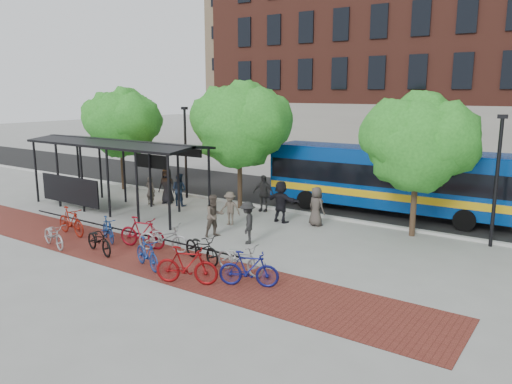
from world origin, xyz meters
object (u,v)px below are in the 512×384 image
Objects in this scene: bike_9 at (187,265)px; bike_10 at (240,258)px; bike_4 at (99,240)px; tree_a at (122,120)px; lamp_post_left at (186,150)px; pedestrian_9 at (247,223)px; pedestrian_8 at (214,216)px; bus_shelter at (114,151)px; pedestrian_1 at (150,191)px; bus at (389,177)px; bike_11 at (249,269)px; bike_1 at (71,221)px; lamp_post_right at (497,177)px; bike_2 at (54,235)px; bike_6 at (164,238)px; bike_8 at (202,247)px; pedestrian_3 at (230,208)px; pedestrian_4 at (263,193)px; pedestrian_5 at (281,202)px; bike_3 at (108,229)px; tree_b at (242,122)px; pedestrian_0 at (167,186)px; pedestrian_2 at (179,189)px; bike_7 at (147,253)px; pedestrian_6 at (316,206)px; tree_c at (420,140)px; bike_5 at (142,232)px.

bike_10 is at bearing -48.85° from bike_9.
bike_4 is 0.98× the size of bike_10.
lamp_post_left is (4.91, 0.25, -1.49)m from tree_a.
pedestrian_8 is at bearing -122.74° from pedestrian_9.
bus_shelter reaches higher than pedestrian_1.
bike_11 is at bearing -92.98° from bus.
bike_1 is 6.09m from pedestrian_8.
tree_a is 1.21× the size of lamp_post_right.
bike_6 is at bearing -49.26° from bike_2.
bus_shelter is 5.29× the size of bike_8.
pedestrian_3 is at bearing -15.98° from tree_a.
bus is at bearing 20.02° from pedestrian_4.
bike_11 is at bearing -93.75° from bike_8.
bike_4 is at bearing 71.86° from pedestrian_5.
pedestrian_3 reaches higher than bike_2.
pedestrian_8 is at bearing 6.23° from bike_9.
bike_3 is 4.76m from bike_8.
tree_b is 7.16m from pedestrian_9.
pedestrian_4 is at bearing -30.66° from pedestrian_5.
bike_11 is 9.95m from pedestrian_4.
bike_3 is at bearing 61.91° from pedestrian_5.
pedestrian_8 is (-1.04, -3.56, -0.08)m from pedestrian_5.
bus_shelter is 17.61m from lamp_post_right.
bike_11 is at bearing 3.41° from pedestrian_9.
bike_1 is 0.97× the size of bike_9.
pedestrian_0 is 1.12× the size of pedestrian_9.
bike_9 is at bearing -21.35° from pedestrian_9.
tree_a is 7.00m from pedestrian_2.
bike_7 is 10.18m from pedestrian_0.
lamp_post_right is 2.91× the size of bike_7.
pedestrian_4 reaches higher than pedestrian_6.
bike_8 is 1.07× the size of pedestrian_4.
pedestrian_5 is at bearing 20.35° from bike_8.
bike_3 is (3.11, -8.07, -2.25)m from lamp_post_left.
lamp_post_right is 10.40m from bike_10.
lamp_post_left reaches higher than pedestrian_8.
lamp_post_right is 12.21m from bike_9.
bike_11 is (7.47, -0.65, 0.07)m from bike_3.
lamp_post_left is at bearing -155.49° from pedestrian_9.
bike_6 is at bearing 91.11° from bike_10.
bike_6 is 3.34m from pedestrian_9.
tree_b is 4.92m from pedestrian_2.
bike_4 reaches higher than bike_3.
bus_shelter is 14.77m from tree_c.
lamp_post_left is 11.16m from bus.
bike_10 is (5.56, -7.69, -3.94)m from tree_b.
bus reaches higher than bike_5.
lamp_post_right is at bearing -165.49° from pedestrian_5.
pedestrian_1 is at bearing -140.54° from pedestrian_9.
lamp_post_right is 2.70× the size of bike_11.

